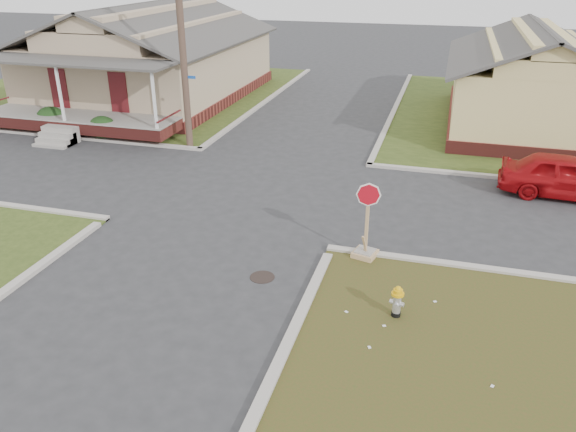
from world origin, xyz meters
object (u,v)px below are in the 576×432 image
(red_sedan, at_px, (567,176))
(fire_hydrant, at_px, (397,300))
(stop_sign, at_px, (366,241))
(utility_pole, at_px, (182,35))

(red_sedan, bearing_deg, fire_hydrant, 155.22)
(fire_hydrant, xyz_separation_m, stop_sign, (-1.11, 2.59, 0.04))
(utility_pole, relative_size, red_sedan, 2.08)
(utility_pole, distance_m, fire_hydrant, 14.83)
(stop_sign, bearing_deg, utility_pole, 153.01)
(utility_pole, relative_size, fire_hydrant, 11.54)
(stop_sign, bearing_deg, fire_hydrant, -52.59)
(utility_pole, bearing_deg, red_sedan, -5.75)
(utility_pole, xyz_separation_m, stop_sign, (8.77, -7.65, -4.15))
(fire_hydrant, distance_m, red_sedan, 9.97)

